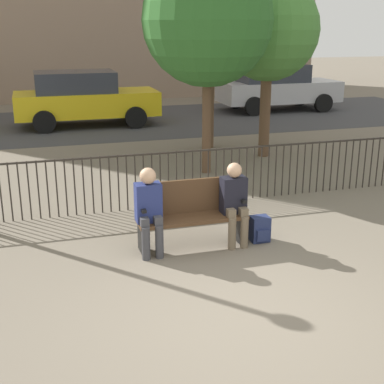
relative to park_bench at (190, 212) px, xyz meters
The scene contains 12 objects.
ground_plane 2.07m from the park_bench, 90.00° to the right, with size 80.00×80.00×0.00m, color #706656.
park_bench is the anchor object (origin of this frame).
seated_person_0 0.64m from the park_bench, 168.09° to the right, with size 0.34×0.39×1.19m.
seated_person_1 0.63m from the park_bench, 12.20° to the right, with size 0.34×0.39×1.17m.
backpack 1.04m from the park_bench, ahead, with size 0.26×0.25×0.36m.
fence_railing 1.70m from the park_bench, 90.55° to the left, with size 9.01×0.03×0.95m.
tree_0 6.02m from the park_bench, 55.56° to the left, with size 2.23×2.23×3.95m.
tree_1 6.81m from the park_bench, 69.26° to the left, with size 1.88×1.88×4.24m.
tree_2 4.60m from the park_bench, 68.56° to the left, with size 2.54×2.54×4.29m.
street_surface 10.00m from the park_bench, 90.00° to the left, with size 24.00×6.00×0.01m.
parked_car_0 12.51m from the park_bench, 59.42° to the left, with size 4.20×1.94×1.62m.
parked_car_2 9.71m from the park_bench, 92.70° to the left, with size 4.20×1.94×1.62m.
Camera 1 is at (-1.96, -4.62, 2.96)m, focal length 50.00 mm.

